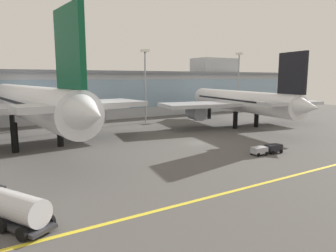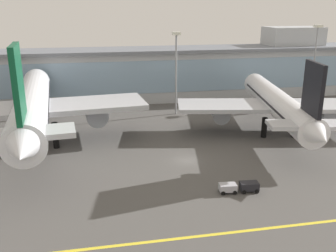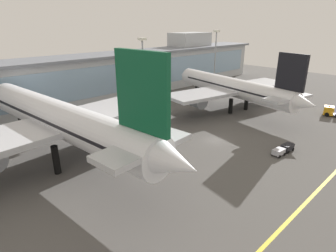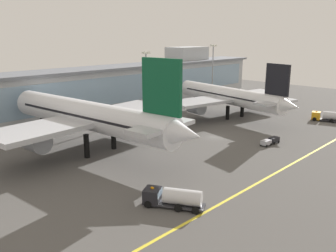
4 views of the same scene
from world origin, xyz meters
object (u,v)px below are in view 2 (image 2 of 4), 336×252
object	(u,v)px
baggage_tug_near	(239,187)
apron_light_mast_east	(315,51)
airliner_near_right	(277,104)
apron_light_mast_far_east	(176,60)
airliner_near_left	(32,106)

from	to	relation	value
baggage_tug_near	apron_light_mast_east	world-z (taller)	apron_light_mast_east
baggage_tug_near	apron_light_mast_east	bearing A→B (deg)	54.89
airliner_near_right	apron_light_mast_far_east	size ratio (longest dim) A/B	2.48
airliner_near_left	baggage_tug_near	xyz separation A→B (m)	(31.00, -26.07, -6.75)
airliner_near_right	baggage_tug_near	bearing A→B (deg)	154.58
airliner_near_left	baggage_tug_near	distance (m)	41.06
airliner_near_left	apron_light_mast_east	world-z (taller)	apron_light_mast_east
airliner_near_left	apron_light_mast_far_east	bearing A→B (deg)	-68.63
airliner_near_left	airliner_near_right	distance (m)	48.05
airliner_near_right	apron_light_mast_east	world-z (taller)	apron_light_mast_east
airliner_near_right	apron_light_mast_far_east	world-z (taller)	apron_light_mast_far_east
baggage_tug_near	airliner_near_right	bearing A→B (deg)	58.85
airliner_near_left	apron_light_mast_far_east	world-z (taller)	airliner_near_left
airliner_near_right	baggage_tug_near	xyz separation A→B (m)	(-16.96, -23.53, -5.45)
airliner_near_right	apron_light_mast_east	size ratio (longest dim) A/B	2.35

